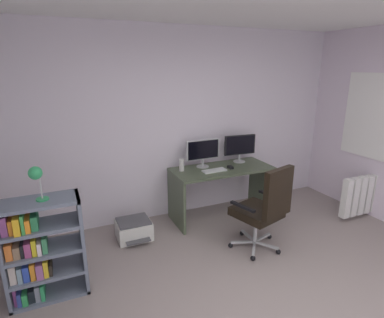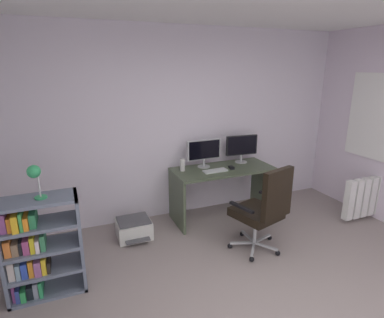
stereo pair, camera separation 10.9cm
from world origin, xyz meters
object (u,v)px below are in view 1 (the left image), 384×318
at_px(monitor_main, 203,151).
at_px(desk_lamp, 36,176).
at_px(bookshelf, 37,252).
at_px(keyboard, 214,171).
at_px(desktop_speaker, 182,165).
at_px(printer, 134,229).
at_px(radiator, 367,194).
at_px(monitor_secondary, 240,146).
at_px(office_chair, 264,207).
at_px(computer_mouse, 230,167).
at_px(desk, 222,181).

height_order(monitor_main, desk_lamp, desk_lamp).
bearing_deg(bookshelf, keyboard, 17.67).
bearing_deg(desktop_speaker, monitor_main, 7.78).
height_order(printer, radiator, radiator).
bearing_deg(monitor_secondary, office_chair, -108.10).
bearing_deg(radiator, keyboard, 159.96).
relative_size(bookshelf, radiator, 1.05).
relative_size(computer_mouse, printer, 0.22).
height_order(monitor_main, monitor_secondary, monitor_secondary).
height_order(desk, computer_mouse, computer_mouse).
height_order(monitor_main, printer, monitor_main).
bearing_deg(desk_lamp, computer_mouse, 16.85).
height_order(computer_mouse, desk_lamp, desk_lamp).
bearing_deg(computer_mouse, printer, -172.05).
distance_m(office_chair, desk_lamp, 2.43).
xyz_separation_m(computer_mouse, printer, (-1.44, -0.03, -0.65)).
height_order(bookshelf, desk_lamp, desk_lamp).
xyz_separation_m(keyboard, bookshelf, (-2.24, -0.71, -0.28)).
xyz_separation_m(computer_mouse, office_chair, (-0.09, -0.95, -0.19)).
height_order(desktop_speaker, desk_lamp, desk_lamp).
bearing_deg(computer_mouse, keyboard, -168.86).
xyz_separation_m(monitor_main, office_chair, (0.24, -1.17, -0.42)).
bearing_deg(monitor_main, desktop_speaker, -172.22).
xyz_separation_m(desk, computer_mouse, (0.10, -0.07, 0.22)).
relative_size(desk, printer, 3.16).
xyz_separation_m(keyboard, desktop_speaker, (-0.41, 0.20, 0.07)).
distance_m(desktop_speaker, office_chair, 1.29).
height_order(monitor_main, bookshelf, monitor_main).
xyz_separation_m(desktop_speaker, printer, (-0.76, -0.21, -0.72)).
distance_m(desktop_speaker, radiator, 2.77).
bearing_deg(desk, monitor_main, 146.35).
xyz_separation_m(desk_lamp, printer, (0.99, 0.70, -1.10)).
relative_size(monitor_main, keyboard, 1.49).
height_order(keyboard, radiator, keyboard).
bearing_deg(desk_lamp, keyboard, 18.30).
xyz_separation_m(computer_mouse, desk_lamp, (-2.43, -0.73, 0.45)).
relative_size(monitor_main, desk_lamp, 1.58).
height_order(monitor_main, office_chair, monitor_main).
distance_m(monitor_main, desk_lamp, 2.32).
xyz_separation_m(desktop_speaker, bookshelf, (-1.83, -0.91, -0.35)).
bearing_deg(bookshelf, desk_lamp, -0.22).
height_order(bookshelf, radiator, bookshelf).
bearing_deg(bookshelf, monitor_secondary, 18.90).
distance_m(monitor_main, monitor_secondary, 0.62).
bearing_deg(keyboard, office_chair, -81.61).
height_order(computer_mouse, desktop_speaker, desktop_speaker).
relative_size(monitor_secondary, desk_lamp, 1.55).
xyz_separation_m(computer_mouse, radiator, (1.86, -0.80, -0.42)).
bearing_deg(radiator, bookshelf, 179.16).
bearing_deg(desk, desktop_speaker, 169.58).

